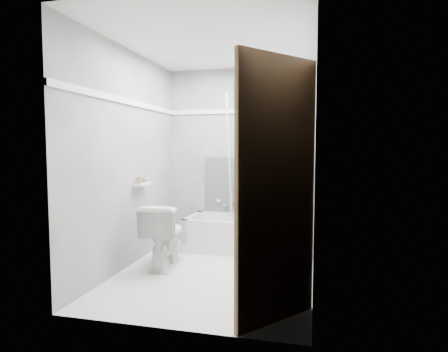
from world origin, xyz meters
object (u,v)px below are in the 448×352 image
(office_chair, at_px, (266,204))
(soap_bottle_a, at_px, (139,179))
(soap_bottle_b, at_px, (145,179))
(toilet, at_px, (164,235))
(door, at_px, (311,197))
(bathtub, at_px, (245,234))

(office_chair, relative_size, soap_bottle_a, 8.33)
(soap_bottle_b, bearing_deg, soap_bottle_a, -90.00)
(soap_bottle_a, bearing_deg, soap_bottle_b, 90.00)
(toilet, height_order, door, door)
(bathtub, height_order, soap_bottle_b, soap_bottle_b)
(toilet, xyz_separation_m, door, (1.60, -1.34, 0.65))
(bathtub, xyz_separation_m, toilet, (-0.76, -0.87, 0.14))
(door, xyz_separation_m, soap_bottle_a, (-1.92, 1.41, -0.03))
(bathtub, bearing_deg, door, -69.09)
(office_chair, xyz_separation_m, soap_bottle_a, (-1.34, -0.85, 0.36))
(office_chair, height_order, soap_bottle_b, office_chair)
(soap_bottle_a, distance_m, soap_bottle_b, 0.14)
(bathtub, xyz_separation_m, door, (0.84, -2.21, 0.79))
(office_chair, bearing_deg, bathtub, -178.81)
(bathtub, bearing_deg, office_chair, 10.58)
(bathtub, relative_size, office_chair, 1.54)
(toilet, height_order, soap_bottle_b, soap_bottle_b)
(bathtub, bearing_deg, soap_bottle_a, -143.24)
(door, bearing_deg, bathtub, 110.91)
(toilet, distance_m, soap_bottle_b, 0.72)
(door, bearing_deg, soap_bottle_a, 143.78)
(toilet, bearing_deg, bathtub, -138.14)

